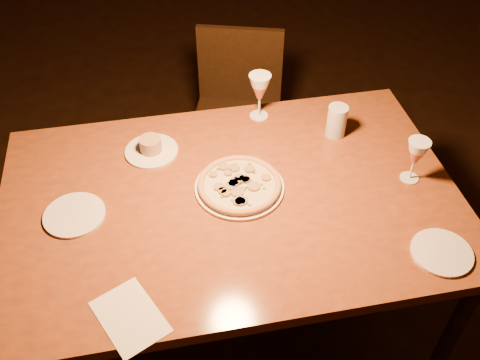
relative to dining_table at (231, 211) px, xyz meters
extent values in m
plane|color=black|center=(-0.01, 0.01, -0.76)|extent=(7.00, 7.00, 0.00)
cube|color=brown|center=(0.00, 0.00, 0.05)|extent=(1.62, 1.10, 0.04)
cylinder|color=black|center=(-0.74, 0.39, -0.37)|extent=(0.06, 0.06, 0.79)
cylinder|color=black|center=(0.74, -0.39, -0.37)|extent=(0.06, 0.06, 0.79)
cylinder|color=black|center=(0.68, 0.48, -0.37)|extent=(0.06, 0.06, 0.79)
cube|color=black|center=(0.12, 0.87, -0.30)|extent=(0.52, 0.52, 0.04)
cube|color=black|center=(0.17, 1.06, -0.08)|extent=(0.42, 0.13, 0.41)
cylinder|color=black|center=(-0.09, 0.74, -0.54)|extent=(0.04, 0.04, 0.44)
cylinder|color=black|center=(-0.01, 1.08, -0.54)|extent=(0.04, 0.04, 0.44)
cylinder|color=black|center=(0.25, 0.66, -0.54)|extent=(0.04, 0.04, 0.44)
cylinder|color=black|center=(0.33, 1.00, -0.54)|extent=(0.04, 0.04, 0.44)
cylinder|color=white|center=(0.03, 0.03, 0.08)|extent=(0.31, 0.31, 0.01)
cylinder|color=#CFBC8E|center=(0.03, 0.03, 0.09)|extent=(0.28, 0.28, 0.01)
torus|color=tan|center=(0.03, 0.03, 0.10)|extent=(0.29, 0.29, 0.02)
cylinder|color=white|center=(-0.27, 0.27, 0.08)|extent=(0.20, 0.20, 0.01)
cylinder|color=#A6805F|center=(-0.27, 0.27, 0.11)|extent=(0.08, 0.08, 0.05)
cylinder|color=silver|center=(0.44, 0.28, 0.14)|extent=(0.08, 0.08, 0.13)
cylinder|color=white|center=(-0.52, -0.03, 0.08)|extent=(0.20, 0.20, 0.01)
cylinder|color=white|center=(0.62, -0.33, 0.08)|extent=(0.19, 0.19, 0.01)
cube|color=silver|center=(-0.33, -0.43, 0.07)|extent=(0.24, 0.27, 0.00)
camera|label=1|loc=(-0.13, -1.27, 1.38)|focal=40.00mm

